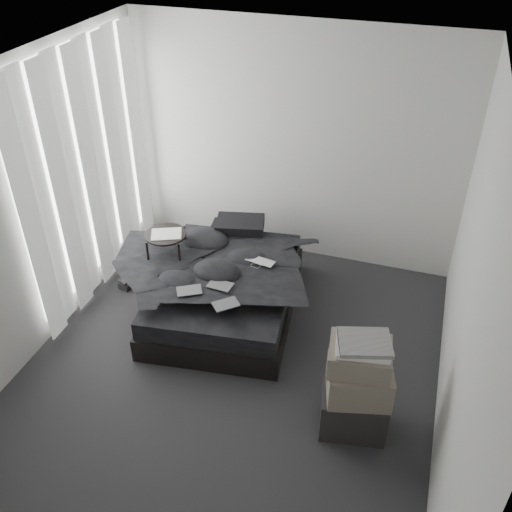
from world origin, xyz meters
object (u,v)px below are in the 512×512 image
(bed, at_px, (226,300))
(box_lower, at_px, (353,409))
(side_stand, at_px, (169,266))
(laptop, at_px, (258,258))

(bed, xyz_separation_m, box_lower, (1.49, -1.05, 0.07))
(side_stand, relative_size, box_lower, 1.48)
(laptop, distance_m, box_lower, 1.70)
(side_stand, height_order, box_lower, side_stand)
(laptop, distance_m, side_stand, 0.98)
(bed, relative_size, laptop, 6.24)
(bed, height_order, laptop, laptop)
(bed, bearing_deg, box_lower, -42.87)
(bed, distance_m, laptop, 0.62)
(side_stand, xyz_separation_m, box_lower, (2.11, -1.09, -0.19))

